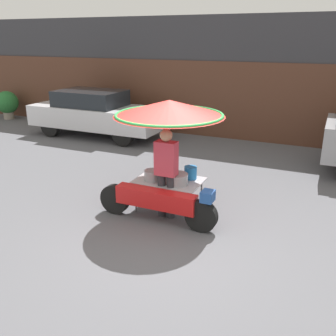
% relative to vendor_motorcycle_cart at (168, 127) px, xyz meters
% --- Properties ---
extents(ground_plane, '(36.00, 36.00, 0.00)m').
position_rel_vendor_motorcycle_cart_xyz_m(ground_plane, '(0.46, -0.94, -1.61)').
color(ground_plane, '#56565B').
extents(shopfront_building, '(28.00, 2.06, 3.75)m').
position_rel_vendor_motorcycle_cart_xyz_m(shopfront_building, '(0.46, 6.70, 0.25)').
color(shopfront_building, '#38383D').
rests_on(shopfront_building, ground).
extents(vendor_motorcycle_cart, '(2.24, 1.97, 2.08)m').
position_rel_vendor_motorcycle_cart_xyz_m(vendor_motorcycle_cart, '(0.00, 0.00, 0.00)').
color(vendor_motorcycle_cart, black).
rests_on(vendor_motorcycle_cart, ground).
extents(vendor_person, '(0.38, 0.22, 1.63)m').
position_rel_vendor_motorcycle_cart_xyz_m(vendor_person, '(0.07, -0.23, -0.69)').
color(vendor_person, '#2D2D33').
rests_on(vendor_person, ground).
extents(parked_car, '(4.43, 1.66, 1.48)m').
position_rel_vendor_motorcycle_cart_xyz_m(parked_car, '(-4.49, 4.22, -0.84)').
color(parked_car, black).
rests_on(parked_car, ground).
extents(potted_plant, '(0.88, 0.88, 1.10)m').
position_rel_vendor_motorcycle_cart_xyz_m(potted_plant, '(-9.29, 5.04, -0.98)').
color(potted_plant, gray).
rests_on(potted_plant, ground).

